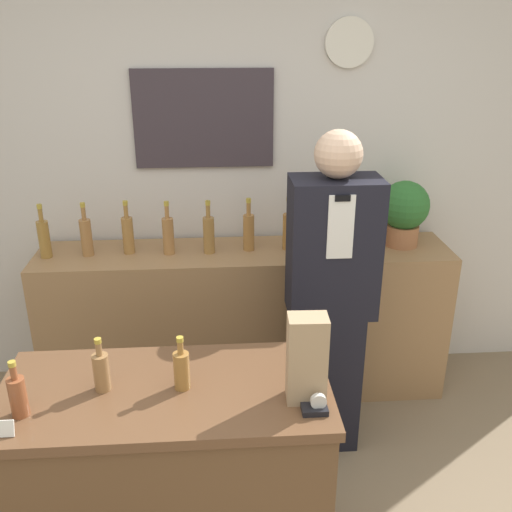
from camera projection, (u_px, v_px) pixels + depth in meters
The scene contains 20 objects.
back_wall at pixel (232, 166), 3.39m from camera, with size 5.20×0.09×2.70m.
back_shelf at pixel (245, 321), 3.47m from camera, with size 2.39×0.47×0.93m.
display_counter at pixel (171, 484), 2.26m from camera, with size 1.22×0.58×0.90m.
shopkeeper at pixel (330, 301), 2.86m from camera, with size 0.43×0.27×1.71m.
potted_plant at pixel (404, 210), 3.30m from camera, with size 0.28×0.28×0.39m.
paper_bag at pixel (307, 359), 1.97m from camera, with size 0.14×0.10×0.33m.
tape_dispenser at pixel (316, 407), 1.95m from camera, with size 0.09×0.06×0.07m.
price_card_left at pixel (0, 429), 1.84m from camera, with size 0.09×0.02×0.06m.
counter_bottle_0 at pixel (18, 395), 1.92m from camera, with size 0.06×0.06×0.21m.
counter_bottle_1 at pixel (101, 371), 2.05m from camera, with size 0.06×0.06×0.21m.
counter_bottle_2 at pixel (182, 369), 2.06m from camera, with size 0.06×0.06×0.21m.
shelf_bottle_0 at pixel (44, 238), 3.16m from camera, with size 0.06×0.06×0.31m.
shelf_bottle_1 at pixel (86, 236), 3.18m from camera, with size 0.06×0.06×0.31m.
shelf_bottle_2 at pixel (128, 234), 3.22m from camera, with size 0.06×0.06×0.31m.
shelf_bottle_3 at pixel (168, 234), 3.21m from camera, with size 0.06×0.06×0.31m.
shelf_bottle_4 at pixel (209, 234), 3.22m from camera, with size 0.06×0.06×0.31m.
shelf_bottle_5 at pixel (249, 231), 3.26m from camera, with size 0.06×0.06×0.31m.
shelf_bottle_6 at pixel (288, 230), 3.28m from camera, with size 0.06×0.06×0.31m.
shelf_bottle_7 at pixel (327, 229), 3.29m from camera, with size 0.06×0.06×0.31m.
shelf_bottle_8 at pixel (367, 229), 3.29m from camera, with size 0.06×0.06×0.31m.
Camera 1 is at (-0.10, -1.35, 2.15)m, focal length 40.00 mm.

